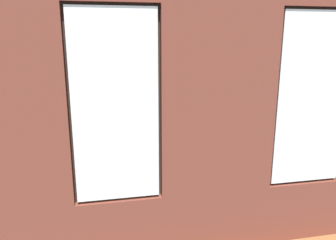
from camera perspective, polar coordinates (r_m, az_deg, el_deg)
name	(u,v)px	position (r m, az deg, el deg)	size (l,w,h in m)	color
ground_plane	(170,170)	(6.37, 0.32, -8.73)	(6.41, 5.76, 0.10)	brown
brick_wall_with_windows	(218,127)	(3.60, 8.65, -1.17)	(5.81, 0.30, 3.03)	brown
couch_by_window	(207,195)	(4.62, 6.74, -12.83)	(1.77, 0.87, 0.80)	black
couch_left	(277,145)	(6.99, 18.41, -4.08)	(0.93, 1.79, 0.80)	black
coffee_table	(146,142)	(6.56, -3.86, -3.88)	(1.47, 0.85, 0.46)	tan
cup_ceramic	(136,136)	(6.61, -5.59, -2.85)	(0.08, 0.08, 0.10)	#4C4C51
candle_jar	(164,134)	(6.73, -0.63, -2.44)	(0.08, 0.08, 0.11)	#B7333D
table_plant_small	(152,136)	(6.40, -2.75, -2.71)	(0.14, 0.14, 0.22)	#9E5638
remote_black	(124,142)	(6.37, -7.66, -3.90)	(0.05, 0.17, 0.02)	black
remote_silver	(146,139)	(6.54, -3.87, -3.36)	(0.05, 0.17, 0.02)	#B2B2B7
media_console	(32,157)	(6.71, -22.57, -5.92)	(1.04, 0.42, 0.50)	black
tv_flatscreen	(29,124)	(6.54, -23.08, -0.68)	(1.10, 0.20, 0.76)	black
potted_plant_between_couches	(296,155)	(5.04, 21.36, -5.62)	(0.86, 0.86, 1.20)	brown
potted_plant_beside_window_right	(89,180)	(4.15, -13.64, -10.18)	(0.97, 1.13, 1.26)	#47423D
potted_plant_by_left_couch	(233,124)	(7.93, 11.20, -0.69)	(0.40, 0.40, 0.66)	beige
potted_plant_foreground_right	(57,128)	(7.91, -18.73, -1.39)	(1.13, 1.15, 1.19)	brown
potted_plant_mid_room_small	(198,139)	(6.95, 5.22, -3.33)	(0.30, 0.30, 0.54)	#47423D
potted_plant_corner_near_left	(244,110)	(8.62, 13.16, 1.69)	(0.71, 0.71, 0.95)	brown
potted_plant_near_tv	(54,143)	(5.53, -19.22, -3.81)	(1.11, 1.15, 1.27)	#9E5638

